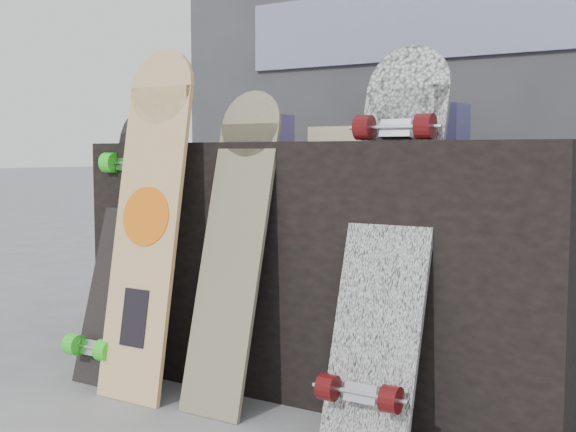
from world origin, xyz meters
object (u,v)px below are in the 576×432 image
Objects in this scene: longboard_geisha at (148,212)px; skateboard_dark at (122,237)px; vendor_table at (333,263)px; longboard_celtic at (234,238)px; longboard_cascadia at (388,230)px.

longboard_geisha is 1.17× the size of skateboard_dark.
vendor_table is at bearing 43.34° from longboard_geisha.
longboard_geisha is at bearing -170.48° from longboard_celtic.
longboard_geisha is at bearing -172.07° from longboard_cascadia.
vendor_table is at bearing 68.76° from longboard_celtic.
longboard_cascadia is 0.97m from skateboard_dark.
longboard_celtic reaches higher than skateboard_dark.
longboard_celtic is (-0.14, -0.36, 0.11)m from vendor_table.
longboard_cascadia reaches higher than skateboard_dark.
longboard_cascadia reaches higher than longboard_celtic.
longboard_celtic is (0.30, 0.05, -0.07)m from longboard_geisha.
vendor_table is 1.45× the size of longboard_geisha.
longboard_cascadia is 1.15× the size of skateboard_dark.
vendor_table is at bearing 27.85° from skateboard_dark.
longboard_geisha reaches higher than longboard_cascadia.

